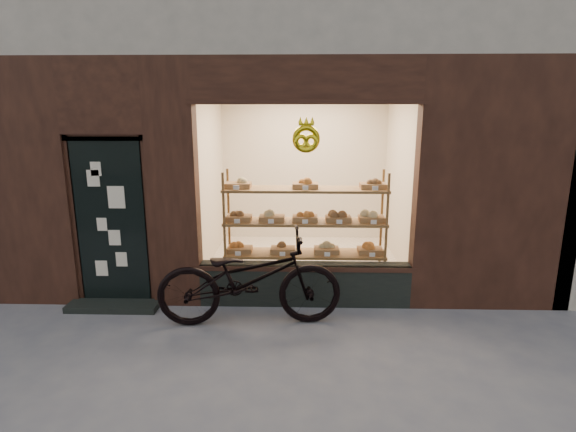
{
  "coord_description": "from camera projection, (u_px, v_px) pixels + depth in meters",
  "views": [
    {
      "loc": [
        0.38,
        -3.37,
        2.49
      ],
      "look_at": [
        0.23,
        2.0,
        1.21
      ],
      "focal_mm": 28.0,
      "sensor_mm": 36.0,
      "label": 1
    }
  ],
  "objects": [
    {
      "name": "bicycle",
      "position": [
        249.0,
        279.0,
        5.24
      ],
      "size": [
        2.2,
        0.93,
        1.13
      ],
      "primitive_type": "imported",
      "rotation": [
        0.0,
        0.0,
        1.66
      ],
      "color": "black",
      "rests_on": "ground"
    },
    {
      "name": "ground",
      "position": [
        254.0,
        407.0,
        3.86
      ],
      "size": [
        90.0,
        90.0,
        0.0
      ],
      "primitive_type": "plane",
      "color": "#595966"
    },
    {
      "name": "display_shelf",
      "position": [
        305.0,
        233.0,
        6.13
      ],
      "size": [
        2.2,
        0.45,
        1.7
      ],
      "color": "brown",
      "rests_on": "ground"
    }
  ]
}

